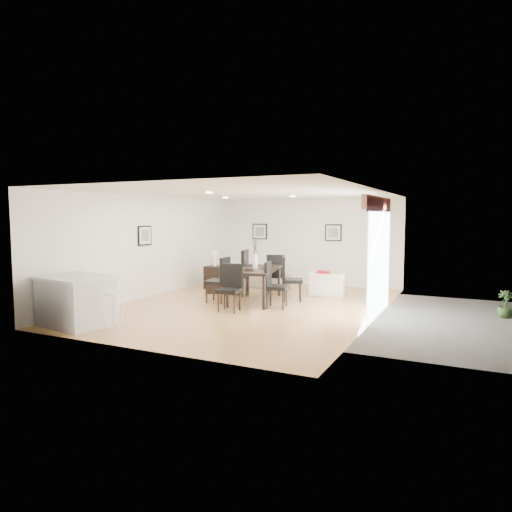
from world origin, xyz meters
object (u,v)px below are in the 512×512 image
at_px(armchair, 327,284).
at_px(dining_chair_enear, 273,282).
at_px(dining_chair_foot, 276,272).
at_px(dining_table, 255,272).
at_px(bar_stool, 113,297).
at_px(dining_chair_wnear, 221,277).
at_px(side_table, 215,277).
at_px(dining_chair_wfar, 240,270).
at_px(sofa, 257,277).
at_px(coffee_table, 225,286).
at_px(dining_chair_efar, 289,276).
at_px(dining_chair_head, 231,285).
at_px(kitchen_island, 76,301).

xyz_separation_m(armchair, dining_chair_enear, (-0.67, -2.19, 0.29)).
bearing_deg(dining_chair_enear, dining_chair_foot, 10.91).
relative_size(dining_table, bar_stool, 2.95).
bearing_deg(dining_chair_wnear, side_table, -150.42).
distance_m(dining_chair_wnear, dining_chair_wfar, 1.03).
distance_m(sofa, coffee_table, 1.54).
relative_size(dining_chair_enear, dining_chair_foot, 0.98).
xyz_separation_m(coffee_table, bar_stool, (0.20, -4.61, 0.45)).
xyz_separation_m(dining_chair_wfar, dining_chair_efar, (1.43, -0.06, -0.06)).
distance_m(dining_table, side_table, 2.49).
distance_m(sofa, dining_chair_head, 3.72).
xyz_separation_m(dining_chair_wfar, dining_chair_head, (0.69, -1.79, -0.10)).
bearing_deg(coffee_table, kitchen_island, -111.31).
bearing_deg(dining_table, kitchen_island, -130.77).
distance_m(dining_chair_wnear, side_table, 2.32).
distance_m(armchair, dining_chair_foot, 1.45).
distance_m(dining_chair_head, coffee_table, 2.47).
bearing_deg(dining_chair_foot, sofa, -63.49).
bearing_deg(dining_chair_wnear, armchair, 130.78).
relative_size(dining_chair_wnear, dining_chair_wfar, 0.91).
xyz_separation_m(sofa, dining_chair_foot, (1.08, -1.04, 0.32)).
distance_m(dining_table, dining_chair_enear, 0.90).
xyz_separation_m(dining_chair_wnear, dining_chair_efar, (1.43, 0.97, 0.00)).
height_order(armchair, dining_table, dining_table).
bearing_deg(dining_chair_wnear, kitchen_island, -27.48).
bearing_deg(bar_stool, dining_chair_foot, 77.25).
height_order(dining_chair_wfar, kitchen_island, dining_chair_wfar).
relative_size(dining_table, dining_chair_head, 2.04).
bearing_deg(dining_chair_foot, dining_chair_enear, 91.61).
bearing_deg(coffee_table, side_table, 127.23).
xyz_separation_m(armchair, dining_table, (-1.39, -1.66, 0.44)).
distance_m(dining_table, dining_chair_head, 1.27).
relative_size(dining_chair_head, bar_stool, 1.44).
height_order(dining_chair_foot, bar_stool, dining_chair_foot).
height_order(dining_table, kitchen_island, kitchen_island).
height_order(side_table, bar_stool, bar_stool).
xyz_separation_m(dining_chair_wnear, kitchen_island, (-1.38, -3.32, -0.14)).
height_order(sofa, bar_stool, bar_stool).
xyz_separation_m(dining_chair_enear, side_table, (-2.74, 1.92, -0.27)).
bearing_deg(dining_chair_wnear, sofa, -178.25).
bearing_deg(dining_chair_head, dining_chair_wfar, 102.93).
bearing_deg(dining_table, dining_chair_head, -102.72).
relative_size(sofa, dining_chair_wfar, 1.61).
relative_size(armchair, side_table, 1.47).
distance_m(dining_chair_enear, kitchen_island, 4.33).
relative_size(dining_chair_wfar, coffee_table, 1.32).
bearing_deg(sofa, dining_chair_wnear, 109.04).
height_order(dining_chair_wfar, dining_chair_head, dining_chair_wfar).
distance_m(armchair, dining_table, 2.21).
relative_size(armchair, dining_chair_efar, 0.86).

